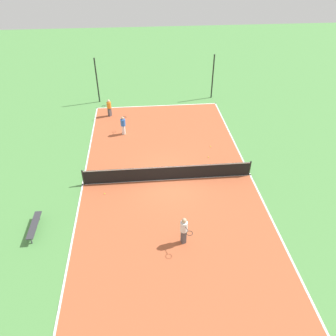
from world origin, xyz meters
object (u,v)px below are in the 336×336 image
Objects in this scene: tennis_ball_right_alley at (105,194)px; fence_post_back_left at (97,81)px; player_near_white at (184,229)px; bench at (34,225)px; tennis_ball_midcourt at (210,146)px; player_center_orange at (109,107)px; tennis_ball_near_net at (208,157)px; player_near_blue at (123,124)px; tennis_net at (168,173)px; fence_post_back_right at (213,77)px.

tennis_ball_right_alley is 0.02× the size of fence_post_back_left.
fence_post_back_left is (-5.41, 17.05, 1.03)m from player_near_white.
player_near_white is at bearing -44.49° from tennis_ball_right_alley.
bench is 12.72m from tennis_ball_midcourt.
tennis_ball_near_net is (6.99, -6.86, -0.77)m from player_center_orange.
player_near_blue reaches higher than tennis_ball_right_alley.
tennis_net is 6.41× the size of player_near_white.
player_center_orange is 0.36× the size of fence_post_back_left.
bench is 1.36× the size of player_near_blue.
player_near_blue is at bearing 115.50° from tennis_net.
bench is 11.67m from tennis_ball_near_net.
tennis_ball_near_net is at bearing 142.24° from player_near_white.
player_center_orange is at bearing 114.11° from tennis_net.
player_center_orange is 9.28m from tennis_ball_midcourt.
player_center_orange is 0.36× the size of fence_post_back_right.
tennis_ball_midcourt is 1.00× the size of tennis_ball_right_alley.
player_near_white reaches higher than player_center_orange.
fence_post_back_left reaches higher than bench.
player_near_white is 17.74m from fence_post_back_right.
tennis_ball_near_net is at bearing 87.38° from player_center_orange.
bench is 1.22× the size of player_near_white.
tennis_net is 8.05m from bench.
tennis_ball_right_alley is (-1.01, -6.96, -0.78)m from player_near_blue.
tennis_net reaches higher than tennis_ball_midcourt.
player_near_white is (0.30, -5.10, 0.40)m from tennis_net.
tennis_ball_midcourt is 8.50m from tennis_ball_right_alley.
fence_post_back_right is (12.29, 15.57, 1.58)m from bench.
player_center_orange reaches higher than tennis_net.
fence_post_back_left is (-8.06, 9.79, 1.92)m from tennis_ball_near_net.
bench is 13.04m from player_center_orange.
fence_post_back_left reaches higher than player_center_orange.
tennis_ball_right_alley is at bearing 43.00° from player_center_orange.
tennis_ball_midcourt and tennis_ball_right_alley have the same top height.
fence_post_back_right is at bearing 0.00° from fence_post_back_left.
fence_post_back_right is (10.21, 0.00, 0.00)m from fence_post_back_left.
tennis_ball_near_net is (10.14, 5.78, -0.34)m from bench.
player_center_orange is 0.99× the size of player_near_blue.
player_near_white is (4.33, -14.12, 0.11)m from player_center_orange.
tennis_net reaches higher than tennis_ball_right_alley.
tennis_ball_near_net is 1.00× the size of tennis_ball_midcourt.
fence_post_back_left is at bearing 179.97° from player_near_white.
player_near_white is 23.74× the size of tennis_ball_near_net.
tennis_ball_midcourt is at bearing 32.11° from tennis_ball_right_alley.
player_near_white is at bearing -110.13° from tennis_ball_near_net.
bench is at bearing -146.05° from tennis_ball_midcourt.
tennis_net is 2.62× the size of fence_post_back_right.
player_center_orange is 14.77m from player_near_white.
player_near_white is (3.12, -11.02, 0.11)m from player_near_blue.
player_center_orange is 10.09m from tennis_ball_right_alley.
fence_post_back_left is at bearing 129.47° from tennis_ball_near_net.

